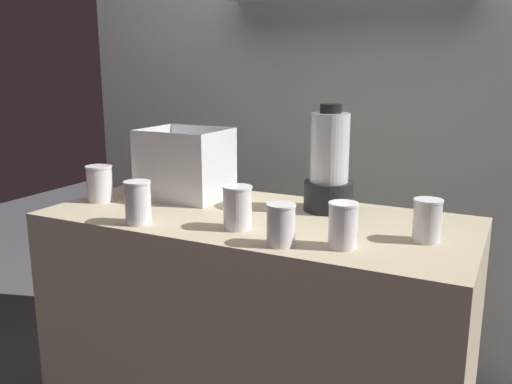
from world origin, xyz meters
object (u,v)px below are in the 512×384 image
at_px(carrot_display_bin, 185,175).
at_px(juice_cup_pomegranate_right, 281,227).
at_px(juice_cup_pomegranate_far_left, 100,185).
at_px(juice_cup_carrot_middle, 238,210).
at_px(blender_pitcher, 329,167).
at_px(juice_cup_mango_rightmost, 427,223).
at_px(juice_cup_beet_left, 138,205).
at_px(juice_cup_beet_far_right, 343,227).

distance_m(carrot_display_bin, juice_cup_pomegranate_right, 0.66).
xyz_separation_m(juice_cup_pomegranate_far_left, juice_cup_carrot_middle, (0.61, -0.08, 0.00)).
bearing_deg(juice_cup_pomegranate_right, blender_pitcher, 90.96).
height_order(carrot_display_bin, juice_cup_mango_rightmost, carrot_display_bin).
distance_m(blender_pitcher, juice_cup_mango_rightmost, 0.42).
bearing_deg(juice_cup_beet_left, juice_cup_carrot_middle, 16.15).
relative_size(carrot_display_bin, juice_cup_carrot_middle, 2.29).
bearing_deg(juice_cup_beet_left, juice_cup_mango_rightmost, 14.52).
bearing_deg(juice_cup_beet_left, juice_cup_pomegranate_far_left, 151.07).
distance_m(juice_cup_pomegranate_far_left, juice_cup_carrot_middle, 0.62).
distance_m(juice_cup_beet_left, juice_cup_carrot_middle, 0.32).
bearing_deg(juice_cup_carrot_middle, juice_cup_beet_left, -163.85).
bearing_deg(juice_cup_pomegranate_far_left, juice_cup_mango_rightmost, 2.30).
bearing_deg(juice_cup_mango_rightmost, juice_cup_carrot_middle, -166.42).
distance_m(juice_cup_beet_left, juice_cup_mango_rightmost, 0.86).
height_order(juice_cup_pomegranate_far_left, juice_cup_beet_far_right, juice_cup_pomegranate_far_left).
distance_m(juice_cup_pomegranate_right, juice_cup_mango_rightmost, 0.41).
bearing_deg(blender_pitcher, juice_cup_beet_far_right, -65.16).
bearing_deg(juice_cup_mango_rightmost, carrot_display_bin, 170.55).
distance_m(blender_pitcher, juice_cup_pomegranate_right, 0.42).
bearing_deg(juice_cup_beet_far_right, juice_cup_carrot_middle, 175.38).
bearing_deg(carrot_display_bin, juice_cup_beet_far_right, -23.32).
xyz_separation_m(carrot_display_bin, juice_cup_pomegranate_right, (0.55, -0.36, -0.03)).
height_order(juice_cup_beet_left, juice_cup_pomegranate_right, juice_cup_beet_left).
relative_size(juice_cup_pomegranate_far_left, juice_cup_mango_rightmost, 1.07).
height_order(blender_pitcher, juice_cup_mango_rightmost, blender_pitcher).
height_order(juice_cup_beet_left, juice_cup_beet_far_right, juice_cup_beet_left).
bearing_deg(juice_cup_mango_rightmost, juice_cup_pomegranate_right, -148.78).
bearing_deg(juice_cup_beet_far_right, carrot_display_bin, 156.68).
bearing_deg(juice_cup_pomegranate_right, juice_cup_beet_left, -179.59).
height_order(juice_cup_beet_left, juice_cup_mango_rightmost, juice_cup_beet_left).
relative_size(carrot_display_bin, juice_cup_pomegranate_right, 2.58).
height_order(blender_pitcher, juice_cup_beet_left, blender_pitcher).
distance_m(blender_pitcher, juice_cup_pomegranate_far_left, 0.83).
height_order(juice_cup_pomegranate_far_left, juice_cup_carrot_middle, juice_cup_carrot_middle).
bearing_deg(juice_cup_pomegranate_right, juice_cup_pomegranate_far_left, 168.10).
distance_m(juice_cup_beet_left, juice_cup_pomegranate_right, 0.48).
height_order(juice_cup_carrot_middle, juice_cup_beet_far_right, juice_cup_carrot_middle).
height_order(juice_cup_pomegranate_right, juice_cup_beet_far_right, juice_cup_beet_far_right).
bearing_deg(blender_pitcher, juice_cup_carrot_middle, -117.83).
relative_size(blender_pitcher, juice_cup_carrot_middle, 2.73).
xyz_separation_m(juice_cup_carrot_middle, juice_cup_mango_rightmost, (0.53, 0.13, -0.01)).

